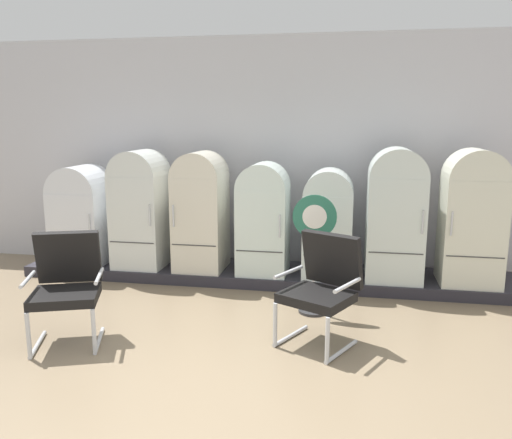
# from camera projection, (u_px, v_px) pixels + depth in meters

# --- Properties ---
(ground) EXTENTS (12.00, 10.00, 0.05)m
(ground) POSITION_uv_depth(u_px,v_px,m) (200.00, 400.00, 4.01)
(ground) COLOR #826F55
(back_wall) EXTENTS (11.76, 0.12, 3.24)m
(back_wall) POSITION_uv_depth(u_px,v_px,m) (272.00, 154.00, 7.22)
(back_wall) COLOR silver
(back_wall) RESTS_ON ground
(display_plinth) EXTENTS (6.50, 0.95, 0.14)m
(display_plinth) POSITION_uv_depth(u_px,v_px,m) (264.00, 274.00, 6.91)
(display_plinth) COLOR #2B2931
(display_plinth) RESTS_ON ground
(refrigerator_0) EXTENTS (0.71, 0.72, 1.35)m
(refrigerator_0) POSITION_uv_depth(u_px,v_px,m) (82.00, 213.00, 7.12)
(refrigerator_0) COLOR white
(refrigerator_0) RESTS_ON display_plinth
(refrigerator_1) EXTENTS (0.66, 0.71, 1.57)m
(refrigerator_1) POSITION_uv_depth(u_px,v_px,m) (141.00, 205.00, 6.94)
(refrigerator_1) COLOR silver
(refrigerator_1) RESTS_ON display_plinth
(refrigerator_2) EXTENTS (0.63, 0.71, 1.56)m
(refrigerator_2) POSITION_uv_depth(u_px,v_px,m) (201.00, 207.00, 6.79)
(refrigerator_2) COLOR silver
(refrigerator_2) RESTS_ON display_plinth
(refrigerator_3) EXTENTS (0.63, 0.63, 1.44)m
(refrigerator_3) POSITION_uv_depth(u_px,v_px,m) (263.00, 215.00, 6.62)
(refrigerator_3) COLOR silver
(refrigerator_3) RESTS_ON display_plinth
(refrigerator_4) EXTENTS (0.61, 0.70, 1.37)m
(refrigerator_4) POSITION_uv_depth(u_px,v_px,m) (328.00, 220.00, 6.51)
(refrigerator_4) COLOR silver
(refrigerator_4) RESTS_ON display_plinth
(refrigerator_5) EXTENTS (0.69, 0.71, 1.64)m
(refrigerator_5) POSITION_uv_depth(u_px,v_px,m) (395.00, 211.00, 6.34)
(refrigerator_5) COLOR silver
(refrigerator_5) RESTS_ON display_plinth
(refrigerator_6) EXTENTS (0.70, 0.64, 1.64)m
(refrigerator_6) POSITION_uv_depth(u_px,v_px,m) (472.00, 214.00, 6.15)
(refrigerator_6) COLOR silver
(refrigerator_6) RESTS_ON display_plinth
(armchair_left) EXTENTS (0.80, 0.82, 1.06)m
(armchair_left) POSITION_uv_depth(u_px,v_px,m) (67.00, 282.00, 4.93)
(armchair_left) COLOR silver
(armchair_left) RESTS_ON ground
(armchair_right) EXTENTS (0.85, 0.86, 1.06)m
(armchair_right) POSITION_uv_depth(u_px,v_px,m) (322.00, 283.00, 4.88)
(armchair_right) COLOR silver
(armchair_right) RESTS_ON ground
(sign_stand) EXTENTS (0.48, 0.32, 1.33)m
(sign_stand) POSITION_uv_depth(u_px,v_px,m) (314.00, 256.00, 5.61)
(sign_stand) COLOR #2D2D30
(sign_stand) RESTS_ON ground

